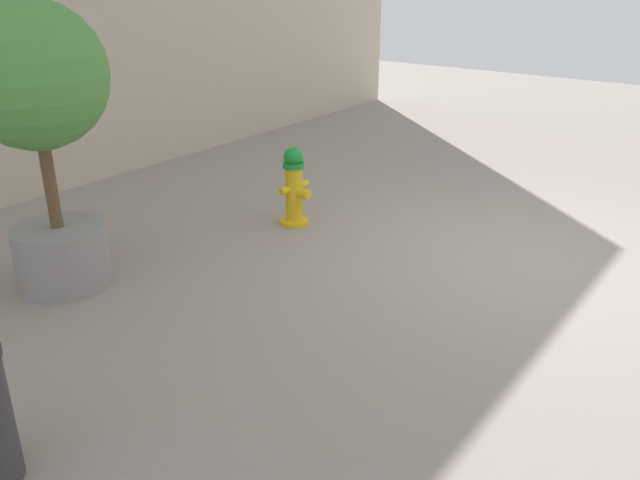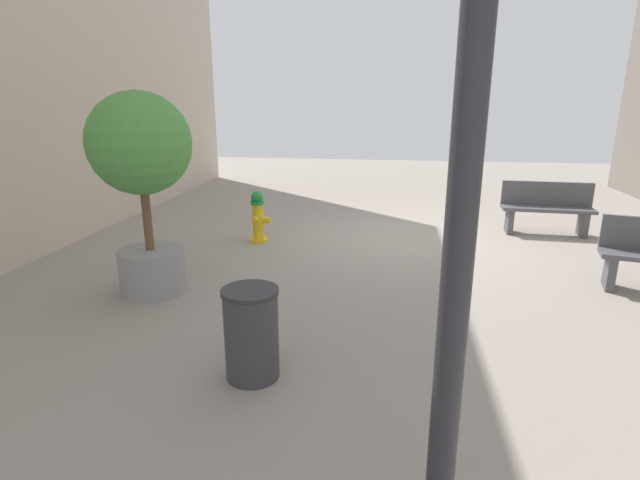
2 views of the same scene
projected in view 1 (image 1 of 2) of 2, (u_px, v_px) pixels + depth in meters
The scene contains 3 objects.
ground_plane at pixel (538, 263), 6.54m from camera, with size 23.40×23.40×0.00m, color gray.
fire_hydrant at pixel (294, 186), 7.36m from camera, with size 0.39×0.42×0.90m.
planter_tree at pixel (38, 108), 5.49m from camera, with size 1.24×1.24×2.53m.
Camera 1 is at (-1.80, 6.06, 2.74)m, focal length 37.04 mm.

